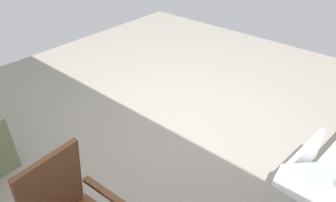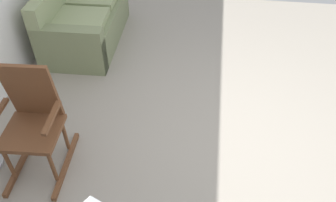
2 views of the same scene
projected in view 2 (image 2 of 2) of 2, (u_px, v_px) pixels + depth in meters
ground_plane at (226, 144)px, 3.48m from camera, size 6.62×6.62×0.00m
couch at (84, 21)px, 4.72m from camera, size 1.63×0.90×0.85m
rocking_chair at (34, 122)px, 3.01m from camera, size 0.79×0.53×1.05m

